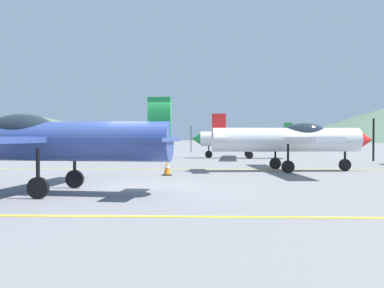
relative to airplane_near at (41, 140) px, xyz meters
The scene contains 8 objects.
ground_plane 3.44m from the airplane_near, 11.01° to the left, with size 400.00×400.00×0.00m, color slate.
apron_line_near 4.76m from the airplane_near, 47.66° to the right, with size 80.00×0.16×0.01m, color yellow.
apron_line_far 9.09m from the airplane_near, 70.15° to the left, with size 80.00×0.16×0.01m, color yellow.
airplane_near is the anchor object (origin of this frame).
airplane_mid 11.46m from the airplane_near, 41.24° to the left, with size 7.69×8.84×2.65m.
airplane_far 20.49m from the airplane_near, 68.86° to the left, with size 7.68×8.84×2.65m.
traffic_cone_front 6.25m from the airplane_near, 60.17° to the left, with size 0.36×0.36×0.59m.
hill_left 162.88m from the airplane_near, 112.05° to the left, with size 89.56×89.56×9.84m, color #4C6651.
Camera 1 is at (1.55, -11.79, 1.56)m, focal length 37.80 mm.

